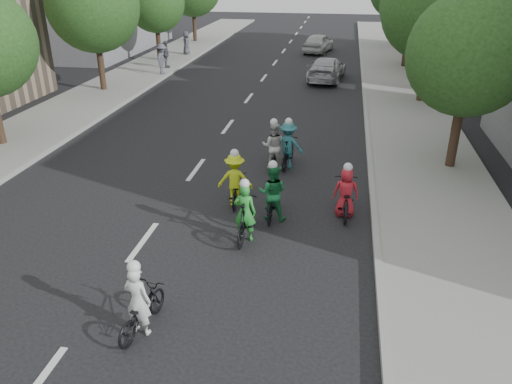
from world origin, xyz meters
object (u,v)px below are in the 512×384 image
(cyclist_2, at_px, (288,148))
(spectator_2, at_px, (186,43))
(cyclist_0, at_px, (235,184))
(follow_car_trail, at_px, (318,43))
(cyclist_3, at_px, (274,150))
(spectator_0, at_px, (162,59))
(follow_car_lead, at_px, (327,69))
(spectator_1, at_px, (166,54))
(cyclist_5, at_px, (273,197))
(cyclist_1, at_px, (245,217))
(cyclist_4, at_px, (140,308))
(cyclist_6, at_px, (346,196))

(cyclist_2, xyz_separation_m, spectator_2, (-10.09, 20.64, 0.27))
(cyclist_0, distance_m, follow_car_trail, 27.18)
(cyclist_0, bearing_deg, cyclist_3, -108.56)
(cyclist_2, height_order, spectator_0, spectator_0)
(follow_car_lead, bearing_deg, follow_car_trail, -77.50)
(follow_car_trail, bearing_deg, cyclist_0, 99.85)
(cyclist_3, height_order, spectator_1, spectator_1)
(cyclist_2, distance_m, cyclist_5, 3.89)
(cyclist_2, xyz_separation_m, spectator_1, (-9.88, 15.48, 0.31))
(cyclist_1, bearing_deg, cyclist_5, -112.37)
(cyclist_3, height_order, cyclist_4, cyclist_3)
(cyclist_0, xyz_separation_m, follow_car_trail, (0.80, 27.17, 0.07))
(cyclist_5, bearing_deg, spectator_0, -60.63)
(cyclist_4, bearing_deg, spectator_2, -64.46)
(follow_car_trail, bearing_deg, spectator_2, 30.62)
(follow_car_trail, distance_m, spectator_0, 13.82)
(cyclist_0, relative_size, cyclist_4, 1.02)
(cyclist_5, bearing_deg, cyclist_0, -29.11)
(cyclist_1, height_order, spectator_1, spectator_1)
(cyclist_1, relative_size, cyclist_3, 1.03)
(cyclist_4, bearing_deg, cyclist_6, -114.32)
(cyclist_1, height_order, follow_car_lead, cyclist_1)
(cyclist_3, distance_m, cyclist_5, 3.77)
(cyclist_5, relative_size, follow_car_lead, 0.38)
(cyclist_4, bearing_deg, cyclist_5, -100.02)
(cyclist_5, xyz_separation_m, cyclist_6, (2.03, 0.57, -0.09))
(cyclist_1, relative_size, follow_car_lead, 0.40)
(cyclist_2, relative_size, spectator_1, 1.06)
(spectator_1, relative_size, spectator_2, 1.05)
(cyclist_0, bearing_deg, follow_car_trail, -96.85)
(cyclist_0, bearing_deg, spectator_2, -74.71)
(cyclist_0, height_order, cyclist_1, cyclist_0)
(cyclist_1, relative_size, cyclist_6, 0.99)
(cyclist_0, distance_m, cyclist_4, 5.90)
(cyclist_4, height_order, follow_car_trail, cyclist_4)
(cyclist_2, xyz_separation_m, spectator_0, (-9.45, 13.54, 0.36))
(cyclist_0, bearing_deg, cyclist_1, 104.36)
(cyclist_3, bearing_deg, cyclist_2, -164.31)
(cyclist_6, bearing_deg, follow_car_trail, -86.43)
(cyclist_2, bearing_deg, spectator_0, -49.48)
(follow_car_lead, bearing_deg, cyclist_5, 94.00)
(cyclist_3, distance_m, cyclist_4, 9.00)
(cyclist_1, distance_m, follow_car_trail, 29.12)
(cyclist_2, relative_size, cyclist_3, 1.00)
(cyclist_2, height_order, follow_car_lead, cyclist_2)
(cyclist_1, height_order, follow_car_trail, cyclist_1)
(spectator_2, bearing_deg, cyclist_0, -177.10)
(spectator_2, bearing_deg, follow_car_lead, -138.36)
(cyclist_6, bearing_deg, cyclist_0, -4.10)
(cyclist_1, distance_m, spectator_2, 27.49)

